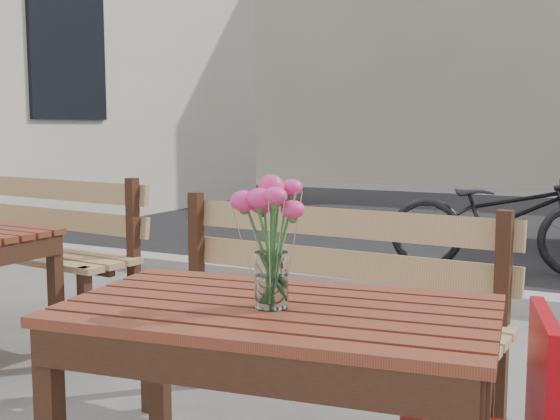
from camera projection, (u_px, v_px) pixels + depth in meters
name	position (u px, v px, depth m)	size (l,w,h in m)	color
street	(512.00, 253.00, 6.64)	(30.00, 8.12, 0.12)	black
main_table	(278.00, 347.00, 1.95)	(1.27, 0.85, 0.73)	#602B19
main_bench	(323.00, 288.00, 2.84)	(1.53, 0.51, 0.94)	#A38154
main_vase	(271.00, 226.00, 1.89)	(0.20, 0.20, 0.36)	white
second_bench	(36.00, 234.00, 4.16)	(1.59, 0.60, 0.96)	#A38154
bicycle	(500.00, 216.00, 5.82)	(0.63, 1.82, 0.96)	black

